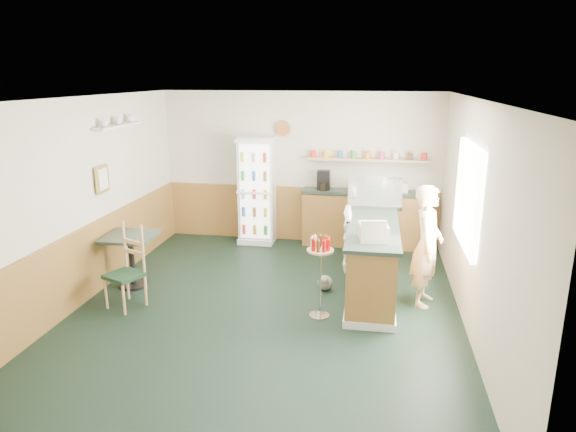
% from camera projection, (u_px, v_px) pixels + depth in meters
% --- Properties ---
extents(ground, '(6.00, 6.00, 0.00)m').
position_uv_depth(ground, '(266.00, 308.00, 6.76)').
color(ground, black).
rests_on(ground, ground).
extents(room_envelope, '(5.04, 6.02, 2.72)m').
position_uv_depth(room_envelope, '(260.00, 183.00, 7.09)').
color(room_envelope, beige).
rests_on(room_envelope, ground).
extents(service_counter, '(0.68, 3.01, 1.01)m').
position_uv_depth(service_counter, '(372.00, 254.00, 7.44)').
color(service_counter, '#A06C33').
rests_on(service_counter, ground).
extents(back_counter, '(2.24, 0.42, 1.69)m').
position_uv_depth(back_counter, '(364.00, 216.00, 9.08)').
color(back_counter, '#A06C33').
rests_on(back_counter, ground).
extents(drinks_fridge, '(0.63, 0.53, 1.92)m').
position_uv_depth(drinks_fridge, '(257.00, 190.00, 9.23)').
color(drinks_fridge, silver).
rests_on(drinks_fridge, ground).
extents(display_case, '(0.82, 0.43, 0.46)m').
position_uv_depth(display_case, '(375.00, 192.00, 7.83)').
color(display_case, silver).
rests_on(display_case, service_counter).
extents(cash_register, '(0.39, 0.40, 0.20)m').
position_uv_depth(cash_register, '(373.00, 232.00, 6.28)').
color(cash_register, beige).
rests_on(cash_register, service_counter).
extents(shopkeeper, '(0.49, 0.61, 1.62)m').
position_uv_depth(shopkeeper, '(427.00, 246.00, 6.69)').
color(shopkeeper, tan).
rests_on(shopkeeper, ground).
extents(condiment_stand, '(0.33, 0.33, 1.04)m').
position_uv_depth(condiment_stand, '(320.00, 264.00, 6.35)').
color(condiment_stand, silver).
rests_on(condiment_stand, ground).
extents(newspaper_rack, '(0.09, 0.46, 0.92)m').
position_uv_depth(newspaper_rack, '(348.00, 240.00, 7.34)').
color(newspaper_rack, black).
rests_on(newspaper_rack, ground).
extents(cafe_table, '(0.74, 0.74, 0.78)m').
position_uv_depth(cafe_table, '(131.00, 250.00, 7.32)').
color(cafe_table, black).
rests_on(cafe_table, ground).
extents(cafe_chair, '(0.55, 0.55, 1.11)m').
position_uv_depth(cafe_chair, '(127.00, 263.00, 6.73)').
color(cafe_chair, black).
rests_on(cafe_chair, ground).
extents(dog_doorstop, '(0.21, 0.27, 0.25)m').
position_uv_depth(dog_doorstop, '(325.00, 282.00, 7.29)').
color(dog_doorstop, gray).
rests_on(dog_doorstop, ground).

